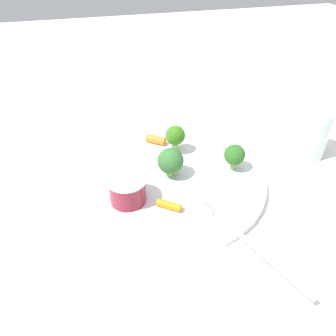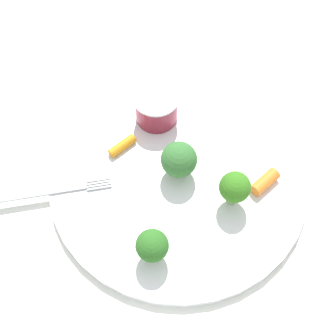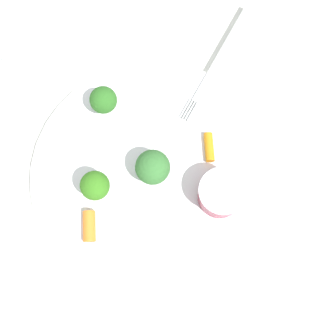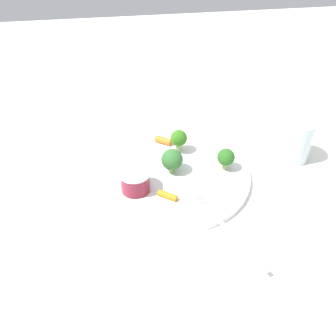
{
  "view_description": "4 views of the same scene",
  "coord_description": "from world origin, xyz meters",
  "px_view_note": "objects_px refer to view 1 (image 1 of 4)",
  "views": [
    {
      "loc": [
        0.11,
        0.39,
        0.33
      ],
      "look_at": [
        0.0,
        0.0,
        0.03
      ],
      "focal_mm": 34.55,
      "sensor_mm": 36.0,
      "label": 1
    },
    {
      "loc": [
        -0.24,
        -0.03,
        0.43
      ],
      "look_at": [
        -0.0,
        0.01,
        0.02
      ],
      "focal_mm": 44.06,
      "sensor_mm": 36.0,
      "label": 2
    },
    {
      "loc": [
        0.11,
        -0.07,
        0.53
      ],
      "look_at": [
        0.01,
        0.01,
        0.03
      ],
      "focal_mm": 47.63,
      "sensor_mm": 36.0,
      "label": 3
    },
    {
      "loc": [
        0.1,
        0.5,
        0.42
      ],
      "look_at": [
        0.01,
        0.0,
        0.03
      ],
      "focal_mm": 36.07,
      "sensor_mm": 36.0,
      "label": 4
    }
  ],
  "objects_px": {
    "broccoli_floret_2": "(234,155)",
    "carrot_stick_1": "(156,140)",
    "carrot_stick_0": "(169,205)",
    "sauce_cup": "(128,190)",
    "plate": "(170,178)",
    "fork": "(248,242)",
    "broccoli_floret_0": "(175,136)",
    "broccoli_floret_1": "(171,162)",
    "drinking_glass": "(310,132)"
  },
  "relations": [
    {
      "from": "broccoli_floret_2",
      "to": "carrot_stick_0",
      "type": "bearing_deg",
      "value": 26.19
    },
    {
      "from": "sauce_cup",
      "to": "drinking_glass",
      "type": "distance_m",
      "value": 0.33
    },
    {
      "from": "sauce_cup",
      "to": "broccoli_floret_1",
      "type": "height_order",
      "value": "broccoli_floret_1"
    },
    {
      "from": "drinking_glass",
      "to": "carrot_stick_0",
      "type": "bearing_deg",
      "value": 17.38
    },
    {
      "from": "sauce_cup",
      "to": "carrot_stick_0",
      "type": "relative_size",
      "value": 1.54
    },
    {
      "from": "carrot_stick_0",
      "to": "carrot_stick_1",
      "type": "relative_size",
      "value": 1.0
    },
    {
      "from": "fork",
      "to": "sauce_cup",
      "type": "bearing_deg",
      "value": -41.9
    },
    {
      "from": "carrot_stick_1",
      "to": "drinking_glass",
      "type": "distance_m",
      "value": 0.27
    },
    {
      "from": "sauce_cup",
      "to": "carrot_stick_0",
      "type": "bearing_deg",
      "value": 148.64
    },
    {
      "from": "fork",
      "to": "carrot_stick_1",
      "type": "bearing_deg",
      "value": -77.54
    },
    {
      "from": "broccoli_floret_2",
      "to": "carrot_stick_1",
      "type": "relative_size",
      "value": 1.27
    },
    {
      "from": "broccoli_floret_0",
      "to": "broccoli_floret_1",
      "type": "height_order",
      "value": "same"
    },
    {
      "from": "broccoli_floret_2",
      "to": "plate",
      "type": "bearing_deg",
      "value": -5.86
    },
    {
      "from": "broccoli_floret_2",
      "to": "carrot_stick_1",
      "type": "bearing_deg",
      "value": -47.08
    },
    {
      "from": "sauce_cup",
      "to": "fork",
      "type": "height_order",
      "value": "sauce_cup"
    },
    {
      "from": "carrot_stick_0",
      "to": "carrot_stick_1",
      "type": "xyz_separation_m",
      "value": [
        -0.02,
        -0.17,
        0.0
      ]
    },
    {
      "from": "sauce_cup",
      "to": "carrot_stick_0",
      "type": "distance_m",
      "value": 0.06
    },
    {
      "from": "broccoli_floret_0",
      "to": "broccoli_floret_2",
      "type": "xyz_separation_m",
      "value": [
        -0.08,
        0.07,
        -0.0
      ]
    },
    {
      "from": "broccoli_floret_2",
      "to": "sauce_cup",
      "type": "bearing_deg",
      "value": 9.31
    },
    {
      "from": "plate",
      "to": "fork",
      "type": "xyz_separation_m",
      "value": [
        -0.06,
        0.16,
        0.01
      ]
    },
    {
      "from": "plate",
      "to": "sauce_cup",
      "type": "xyz_separation_m",
      "value": [
        0.07,
        0.04,
        0.03
      ]
    },
    {
      "from": "broccoli_floret_1",
      "to": "carrot_stick_1",
      "type": "bearing_deg",
      "value": -90.71
    },
    {
      "from": "sauce_cup",
      "to": "broccoli_floret_0",
      "type": "bearing_deg",
      "value": -134.24
    },
    {
      "from": "plate",
      "to": "fork",
      "type": "height_order",
      "value": "fork"
    },
    {
      "from": "sauce_cup",
      "to": "carrot_stick_1",
      "type": "distance_m",
      "value": 0.16
    },
    {
      "from": "broccoli_floret_1",
      "to": "drinking_glass",
      "type": "xyz_separation_m",
      "value": [
        -0.26,
        -0.02,
        0.0
      ]
    },
    {
      "from": "plate",
      "to": "drinking_glass",
      "type": "relative_size",
      "value": 3.48
    },
    {
      "from": "fork",
      "to": "drinking_glass",
      "type": "bearing_deg",
      "value": -138.94
    },
    {
      "from": "broccoli_floret_1",
      "to": "drinking_glass",
      "type": "height_order",
      "value": "drinking_glass"
    },
    {
      "from": "plate",
      "to": "broccoli_floret_2",
      "type": "xyz_separation_m",
      "value": [
        -0.1,
        0.01,
        0.03
      ]
    },
    {
      "from": "broccoli_floret_0",
      "to": "carrot_stick_1",
      "type": "distance_m",
      "value": 0.05
    },
    {
      "from": "plate",
      "to": "carrot_stick_0",
      "type": "bearing_deg",
      "value": 73.15
    },
    {
      "from": "broccoli_floret_1",
      "to": "broccoli_floret_2",
      "type": "relative_size",
      "value": 1.09
    },
    {
      "from": "broccoli_floret_2",
      "to": "carrot_stick_1",
      "type": "distance_m",
      "value": 0.15
    },
    {
      "from": "carrot_stick_0",
      "to": "carrot_stick_1",
      "type": "distance_m",
      "value": 0.17
    },
    {
      "from": "broccoli_floret_0",
      "to": "fork",
      "type": "height_order",
      "value": "broccoli_floret_0"
    },
    {
      "from": "carrot_stick_0",
      "to": "carrot_stick_1",
      "type": "height_order",
      "value": "carrot_stick_1"
    },
    {
      "from": "broccoli_floret_0",
      "to": "carrot_stick_1",
      "type": "xyz_separation_m",
      "value": [
        0.03,
        -0.03,
        -0.02
      ]
    },
    {
      "from": "broccoli_floret_0",
      "to": "carrot_stick_1",
      "type": "height_order",
      "value": "broccoli_floret_0"
    },
    {
      "from": "carrot_stick_1",
      "to": "fork",
      "type": "xyz_separation_m",
      "value": [
        -0.06,
        0.26,
        -0.01
      ]
    },
    {
      "from": "plate",
      "to": "broccoli_floret_2",
      "type": "height_order",
      "value": "broccoli_floret_2"
    },
    {
      "from": "sauce_cup",
      "to": "drinking_glass",
      "type": "xyz_separation_m",
      "value": [
        -0.33,
        -0.05,
        0.01
      ]
    },
    {
      "from": "fork",
      "to": "plate",
      "type": "bearing_deg",
      "value": -69.97
    },
    {
      "from": "fork",
      "to": "broccoli_floret_2",
      "type": "bearing_deg",
      "value": -106.97
    },
    {
      "from": "broccoli_floret_1",
      "to": "drinking_glass",
      "type": "bearing_deg",
      "value": -175.93
    },
    {
      "from": "sauce_cup",
      "to": "carrot_stick_0",
      "type": "xyz_separation_m",
      "value": [
        -0.05,
        0.03,
        -0.01
      ]
    },
    {
      "from": "plate",
      "to": "broccoli_floret_1",
      "type": "bearing_deg",
      "value": 81.94
    },
    {
      "from": "plate",
      "to": "fork",
      "type": "distance_m",
      "value": 0.17
    },
    {
      "from": "sauce_cup",
      "to": "broccoli_floret_0",
      "type": "xyz_separation_m",
      "value": [
        -0.1,
        -0.1,
        0.01
      ]
    },
    {
      "from": "carrot_stick_1",
      "to": "drinking_glass",
      "type": "xyz_separation_m",
      "value": [
        -0.25,
        0.08,
        0.02
      ]
    }
  ]
}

